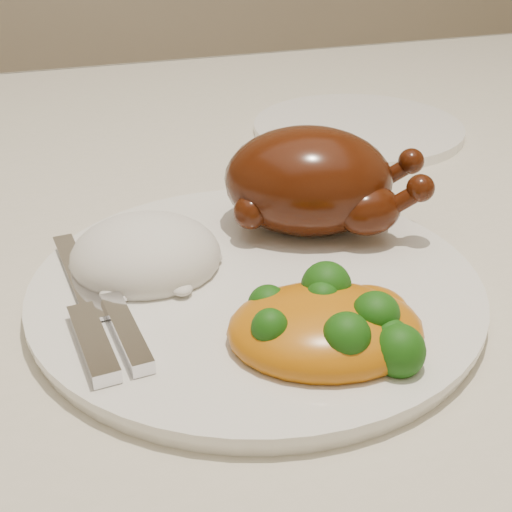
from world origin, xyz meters
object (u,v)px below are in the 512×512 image
object	(u,v)px
dinner_plate	(256,289)
roast_chicken	(313,181)
dining_table	(227,285)
side_plate	(358,128)

from	to	relation	value
dinner_plate	roast_chicken	world-z (taller)	roast_chicken
dining_table	roast_chicken	xyz separation A→B (m)	(0.04, -0.12, 0.16)
dining_table	roast_chicken	world-z (taller)	roast_chicken
dinner_plate	roast_chicken	bearing A→B (deg)	43.52
dining_table	side_plate	world-z (taller)	side_plate
dining_table	roast_chicken	distance (m)	0.20
dinner_plate	dining_table	bearing A→B (deg)	80.96
dining_table	side_plate	size ratio (longest dim) A/B	6.74
dining_table	dinner_plate	size ratio (longest dim) A/B	5.11
dinner_plate	roast_chicken	xyz separation A→B (m)	(0.07, 0.07, 0.05)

